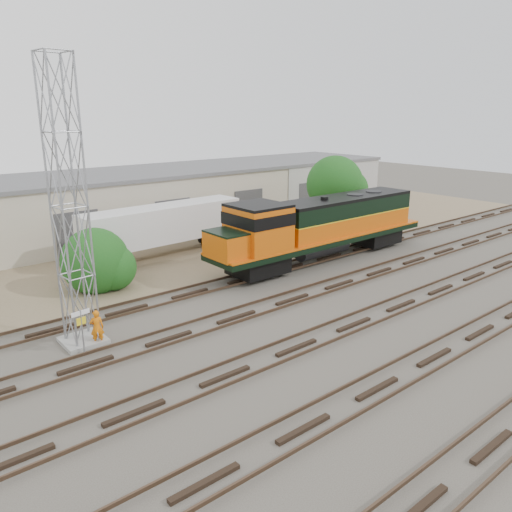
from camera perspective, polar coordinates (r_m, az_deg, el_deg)
ground at (r=27.63m, az=6.31°, el=-5.96°), size 140.00×140.00×0.00m
dirt_strip at (r=38.98m, az=-9.63°, el=0.58°), size 80.00×16.00×0.02m
tracks at (r=25.78m, az=11.11°, el=-7.68°), size 80.00×20.40×0.28m
warehouse at (r=45.37m, az=-14.83°, el=5.91°), size 58.40×10.40×5.30m
locomotive at (r=35.62m, az=7.35°, el=3.43°), size 18.81×3.30×4.52m
signal_tower at (r=23.13m, az=-20.53°, el=4.74°), size 1.88×1.88×12.71m
sign_post at (r=23.31m, az=-19.32°, el=-7.27°), size 0.85×0.16×2.10m
worker at (r=24.25m, az=-17.72°, el=-7.78°), size 0.72×0.60×1.69m
semi_trailer at (r=37.14m, az=-10.11°, el=3.58°), size 12.51×3.13×3.81m
dumpster_blue at (r=52.67m, az=6.12°, el=5.64°), size 1.97×1.90×1.50m
dumpster_red at (r=57.16m, az=14.04°, el=6.03°), size 1.88×1.82×1.40m
tree_mid at (r=31.23m, az=-17.42°, el=-0.75°), size 4.22×4.02×4.02m
tree_east at (r=44.77m, az=9.38°, el=7.95°), size 5.20×4.96×6.69m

